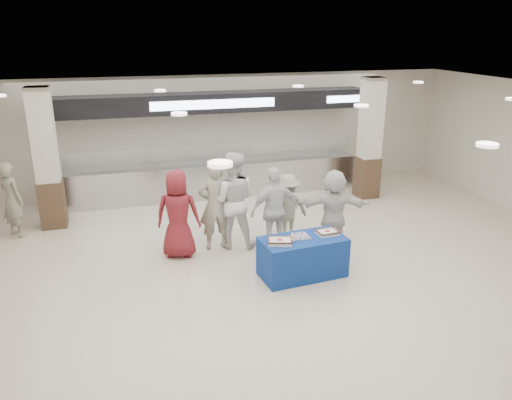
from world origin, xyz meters
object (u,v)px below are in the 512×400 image
object	(u,v)px
cupcake_tray	(300,236)
soldier_bg	(12,200)
sheet_cake_left	(280,241)
chef_tall	(233,200)
civilian_maroon	(178,214)
soldier_a	(215,206)
soldier_b	(287,208)
chef_short	(275,210)
civilian_white	(334,208)
display_table	(303,257)
sheet_cake_right	(327,232)

from	to	relation	value
cupcake_tray	soldier_bg	xyz separation A→B (m)	(-5.39, 3.44, 0.07)
sheet_cake_left	cupcake_tray	distance (m)	0.45
cupcake_tray	soldier_bg	world-z (taller)	soldier_bg
chef_tall	soldier_bg	xyz separation A→B (m)	(-4.51, 1.82, -0.17)
civilian_maroon	soldier_a	bearing A→B (deg)	-151.25
civilian_maroon	soldier_b	xyz separation A→B (m)	(2.34, 0.16, -0.16)
chef_tall	chef_short	bearing A→B (deg)	164.46
cupcake_tray	civilian_maroon	size ratio (longest dim) A/B	0.21
civilian_white	chef_short	bearing A→B (deg)	14.53
soldier_a	soldier_b	bearing A→B (deg)	-179.80
cupcake_tray	soldier_b	world-z (taller)	soldier_b
chef_short	display_table	bearing A→B (deg)	88.83
sheet_cake_right	civilian_white	distance (m)	1.23
display_table	soldier_b	bearing A→B (deg)	75.31
sheet_cake_left	sheet_cake_right	size ratio (longest dim) A/B	1.22
chef_tall	civilian_white	world-z (taller)	chef_tall
chef_short	sheet_cake_left	bearing A→B (deg)	67.02
civilian_maroon	soldier_bg	distance (m)	3.91
civilian_maroon	soldier_bg	size ratio (longest dim) A/B	1.06
civilian_maroon	chef_tall	size ratio (longest dim) A/B	0.88
chef_short	civilian_white	bearing A→B (deg)	168.19
display_table	soldier_b	distance (m)	1.70
sheet_cake_right	chef_tall	xyz separation A→B (m)	(-1.43, 1.61, 0.23)
sheet_cake_right	soldier_b	distance (m)	1.60
sheet_cake_left	cupcake_tray	xyz separation A→B (m)	(0.43, 0.14, -0.02)
sheet_cake_left	civilian_white	xyz separation A→B (m)	(1.58, 1.22, 0.03)
civilian_maroon	chef_tall	bearing A→B (deg)	-154.30
display_table	soldier_bg	size ratio (longest dim) A/B	0.92
sheet_cake_right	civilian_maroon	xyz separation A→B (m)	(-2.59, 1.42, 0.11)
soldier_b	civilian_white	size ratio (longest dim) A/B	0.90
sheet_cake_right	cupcake_tray	size ratio (longest dim) A/B	1.08
chef_tall	soldier_a	bearing A→B (deg)	19.82
civilian_maroon	display_table	bearing A→B (deg)	161.24
display_table	soldier_bg	world-z (taller)	soldier_bg
soldier_bg	soldier_b	bearing A→B (deg)	-152.09
soldier_a	sheet_cake_left	bearing A→B (deg)	115.95
cupcake_tray	display_table	bearing A→B (deg)	-41.98
display_table	chef_tall	distance (m)	2.01
display_table	soldier_b	xyz separation A→B (m)	(0.26, 1.64, 0.37)
chef_tall	soldier_b	size ratio (longest dim) A/B	1.37
civilian_maroon	chef_short	size ratio (longest dim) A/B	1.00
chef_short	soldier_b	distance (m)	0.65
soldier_a	civilian_white	size ratio (longest dim) A/B	1.14
chef_tall	civilian_white	distance (m)	2.11
civilian_white	soldier_bg	world-z (taller)	soldier_bg
soldier_a	soldier_bg	bearing A→B (deg)	-23.55
civilian_white	soldier_bg	size ratio (longest dim) A/B	0.98
civilian_maroon	soldier_b	bearing A→B (deg)	-159.49
sheet_cake_right	chef_short	size ratio (longest dim) A/B	0.23
display_table	soldier_b	size ratio (longest dim) A/B	1.04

